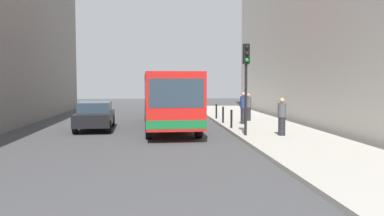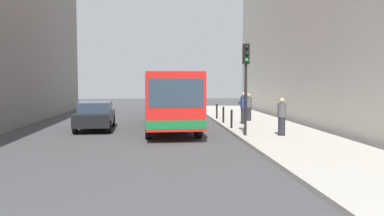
{
  "view_description": "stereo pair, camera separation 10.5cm",
  "coord_description": "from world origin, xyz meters",
  "px_view_note": "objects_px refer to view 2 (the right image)",
  "views": [
    {
      "loc": [
        -0.48,
        -18.56,
        2.6
      ],
      "look_at": [
        1.33,
        1.01,
        1.25
      ],
      "focal_mm": 36.85,
      "sensor_mm": 36.0,
      "label": 1
    },
    {
      "loc": [
        -0.38,
        -18.57,
        2.6
      ],
      "look_at": [
        1.33,
        1.01,
        1.25
      ],
      "focal_mm": 36.85,
      "sensor_mm": 36.0,
      "label": 2
    }
  ],
  "objects_px": {
    "bollard_far": "(217,111)",
    "pedestrian_near_signal": "(282,117)",
    "car_behind_bus": "(162,103)",
    "traffic_light": "(246,72)",
    "bollard_near": "(232,119)",
    "pedestrian_far_sidewalk": "(249,107)",
    "pedestrian_mid_sidewalk": "(244,108)",
    "car_beside_bus": "(95,115)",
    "bus": "(168,97)",
    "bollard_mid": "(223,115)"
  },
  "relations": [
    {
      "from": "bollard_far",
      "to": "pedestrian_near_signal",
      "type": "height_order",
      "value": "pedestrian_near_signal"
    },
    {
      "from": "pedestrian_near_signal",
      "to": "car_behind_bus",
      "type": "bearing_deg",
      "value": -62.54
    },
    {
      "from": "traffic_light",
      "to": "bollard_near",
      "type": "relative_size",
      "value": 4.32
    },
    {
      "from": "car_behind_bus",
      "to": "pedestrian_far_sidewalk",
      "type": "xyz_separation_m",
      "value": [
        5.27,
        -8.22,
        0.21
      ]
    },
    {
      "from": "pedestrian_near_signal",
      "to": "pedestrian_far_sidewalk",
      "type": "bearing_deg",
      "value": -82.27
    },
    {
      "from": "bollard_far",
      "to": "pedestrian_mid_sidewalk",
      "type": "xyz_separation_m",
      "value": [
        1.05,
        -3.29,
        0.43
      ]
    },
    {
      "from": "car_beside_bus",
      "to": "pedestrian_mid_sidewalk",
      "type": "bearing_deg",
      "value": -177.44
    },
    {
      "from": "bus",
      "to": "bollard_far",
      "type": "distance_m",
      "value": 5.0
    },
    {
      "from": "pedestrian_mid_sidewalk",
      "to": "bollard_mid",
      "type": "bearing_deg",
      "value": 134.22
    },
    {
      "from": "bollard_far",
      "to": "pedestrian_far_sidewalk",
      "type": "distance_m",
      "value": 2.34
    },
    {
      "from": "bollard_mid",
      "to": "pedestrian_far_sidewalk",
      "type": "relative_size",
      "value": 0.56
    },
    {
      "from": "pedestrian_near_signal",
      "to": "bollard_far",
      "type": "bearing_deg",
      "value": -70.0
    },
    {
      "from": "bus",
      "to": "pedestrian_mid_sidewalk",
      "type": "height_order",
      "value": "bus"
    },
    {
      "from": "car_beside_bus",
      "to": "pedestrian_near_signal",
      "type": "xyz_separation_m",
      "value": [
        8.87,
        -4.11,
        0.21
      ]
    },
    {
      "from": "car_behind_bus",
      "to": "pedestrian_near_signal",
      "type": "relative_size",
      "value": 2.66
    },
    {
      "from": "bus",
      "to": "bollard_mid",
      "type": "bearing_deg",
      "value": -163.89
    },
    {
      "from": "car_behind_bus",
      "to": "bus",
      "type": "bearing_deg",
      "value": 87.83
    },
    {
      "from": "bollard_far",
      "to": "bus",
      "type": "bearing_deg",
      "value": -131.92
    },
    {
      "from": "pedestrian_mid_sidewalk",
      "to": "pedestrian_far_sidewalk",
      "type": "xyz_separation_m",
      "value": [
        0.71,
        1.79,
        -0.07
      ]
    },
    {
      "from": "car_beside_bus",
      "to": "bollard_far",
      "type": "distance_m",
      "value": 8.22
    },
    {
      "from": "traffic_light",
      "to": "pedestrian_mid_sidewalk",
      "type": "distance_m",
      "value": 5.16
    },
    {
      "from": "pedestrian_far_sidewalk",
      "to": "traffic_light",
      "type": "bearing_deg",
      "value": -134.1
    },
    {
      "from": "car_beside_bus",
      "to": "bollard_near",
      "type": "relative_size",
      "value": 4.71
    },
    {
      "from": "car_behind_bus",
      "to": "bollard_near",
      "type": "height_order",
      "value": "car_behind_bus"
    },
    {
      "from": "pedestrian_far_sidewalk",
      "to": "bollard_far",
      "type": "bearing_deg",
      "value": 109.9
    },
    {
      "from": "bollard_near",
      "to": "pedestrian_near_signal",
      "type": "distance_m",
      "value": 3.48
    },
    {
      "from": "car_beside_bus",
      "to": "pedestrian_mid_sidewalk",
      "type": "relative_size",
      "value": 2.47
    },
    {
      "from": "car_beside_bus",
      "to": "bus",
      "type": "bearing_deg",
      "value": -176.67
    },
    {
      "from": "bollard_mid",
      "to": "pedestrian_far_sidewalk",
      "type": "xyz_separation_m",
      "value": [
        1.76,
        1.08,
        0.36
      ]
    },
    {
      "from": "bollard_mid",
      "to": "pedestrian_far_sidewalk",
      "type": "distance_m",
      "value": 2.09
    },
    {
      "from": "car_behind_bus",
      "to": "bollard_far",
      "type": "relative_size",
      "value": 4.74
    },
    {
      "from": "bus",
      "to": "bollard_mid",
      "type": "height_order",
      "value": "bus"
    },
    {
      "from": "bollard_near",
      "to": "pedestrian_mid_sidewalk",
      "type": "relative_size",
      "value": 0.52
    },
    {
      "from": "bollard_mid",
      "to": "bollard_far",
      "type": "distance_m",
      "value": 2.57
    },
    {
      "from": "bus",
      "to": "traffic_light",
      "type": "relative_size",
      "value": 2.71
    },
    {
      "from": "traffic_light",
      "to": "bollard_far",
      "type": "distance_m",
      "value": 8.32
    },
    {
      "from": "bollard_near",
      "to": "pedestrian_mid_sidewalk",
      "type": "distance_m",
      "value": 2.18
    },
    {
      "from": "bus",
      "to": "pedestrian_far_sidewalk",
      "type": "height_order",
      "value": "bus"
    },
    {
      "from": "bollard_near",
      "to": "bollard_far",
      "type": "relative_size",
      "value": 1.0
    },
    {
      "from": "bus",
      "to": "pedestrian_mid_sidewalk",
      "type": "bearing_deg",
      "value": -177.31
    },
    {
      "from": "car_beside_bus",
      "to": "traffic_light",
      "type": "height_order",
      "value": "traffic_light"
    },
    {
      "from": "pedestrian_near_signal",
      "to": "pedestrian_mid_sidewalk",
      "type": "relative_size",
      "value": 0.93
    },
    {
      "from": "bollard_mid",
      "to": "car_behind_bus",
      "type": "bearing_deg",
      "value": 110.66
    },
    {
      "from": "pedestrian_mid_sidewalk",
      "to": "traffic_light",
      "type": "bearing_deg",
      "value": -113.11
    },
    {
      "from": "car_behind_bus",
      "to": "traffic_light",
      "type": "distance_m",
      "value": 15.29
    },
    {
      "from": "bollard_near",
      "to": "bollard_far",
      "type": "xyz_separation_m",
      "value": [
        0.0,
        5.15,
        0.0
      ]
    },
    {
      "from": "bus",
      "to": "car_beside_bus",
      "type": "bearing_deg",
      "value": 4.16
    },
    {
      "from": "car_beside_bus",
      "to": "pedestrian_near_signal",
      "type": "bearing_deg",
      "value": 152.47
    },
    {
      "from": "bus",
      "to": "car_behind_bus",
      "type": "relative_size",
      "value": 2.46
    },
    {
      "from": "bus",
      "to": "car_beside_bus",
      "type": "distance_m",
      "value": 4.03
    }
  ]
}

